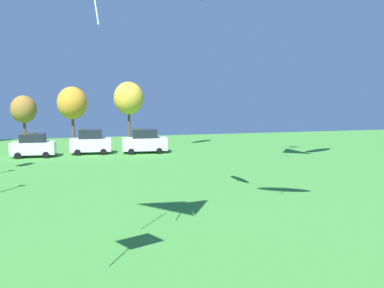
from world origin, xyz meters
The scene contains 6 objects.
parked_car_leftmost centered at (-9.98, 43.27, 1.16)m, with size 4.27×2.13×2.36m.
parked_car_second_from_left centered at (-4.44, 44.03, 1.25)m, with size 4.26×2.13×2.57m.
parked_car_third_from_left centered at (1.11, 43.38, 1.24)m, with size 4.80×2.23×2.55m.
treeline_tree_2 centered at (-13.04, 58.43, 4.11)m, with size 3.31×3.31×5.96m.
treeline_tree_3 centered at (-6.75, 56.71, 4.95)m, with size 3.88×3.88×7.11m.
treeline_tree_4 centered at (0.86, 59.24, 5.50)m, with size 4.21×4.21×7.84m.
Camera 1 is at (-4.13, 0.83, 6.53)m, focal length 38.00 mm.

